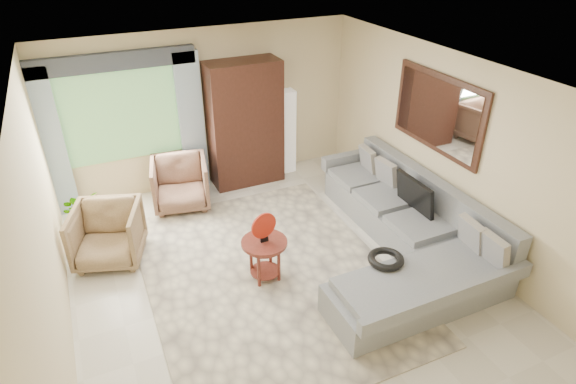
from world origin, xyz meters
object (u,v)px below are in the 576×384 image
sectional_sofa (407,235)px  armchair_right (180,184)px  coffee_table (265,259)px  armchair_left (108,235)px  tv_screen (415,194)px  floor_lamp (287,132)px  armoire (245,124)px  potted_plant (81,210)px

sectional_sofa → armchair_right: sectional_sofa is taller
sectional_sofa → armchair_right: 3.54m
coffee_table → armchair_left: bearing=144.4°
tv_screen → floor_lamp: 2.79m
armchair_left → armoire: size_ratio=0.41×
sectional_sofa → floor_lamp: size_ratio=2.31×
coffee_table → armchair_right: bearing=103.2°
armchair_left → potted_plant: (-0.29, 0.97, -0.10)m
sectional_sofa → potted_plant: (-3.98, 2.51, 0.01)m
armoire → armchair_left: bearing=-151.0°
sectional_sofa → floor_lamp: bearing=98.3°
armchair_left → armchair_right: (1.21, 0.98, 0.00)m
coffee_table → tv_screen: bearing=-0.9°
sectional_sofa → floor_lamp: floor_lamp is taller
sectional_sofa → potted_plant: bearing=147.8°
tv_screen → potted_plant: 4.82m
potted_plant → coffee_table: bearing=-47.6°
coffee_table → floor_lamp: size_ratio=0.38×
armchair_right → potted_plant: bearing=-167.8°
potted_plant → tv_screen: bearing=-27.9°
tv_screen → armchair_right: size_ratio=0.85×
sectional_sofa → floor_lamp: 3.03m
sectional_sofa → armoire: size_ratio=1.65×
armoire → coffee_table: bearing=-105.7°
potted_plant → armchair_left: bearing=-73.6°
potted_plant → armoire: size_ratio=0.28×
sectional_sofa → armchair_left: sectional_sofa is taller
floor_lamp → armchair_right: bearing=-167.9°
sectional_sofa → tv_screen: size_ratio=4.68×
tv_screen → armoire: 3.05m
sectional_sofa → coffee_table: sectional_sofa is taller
armchair_left → armchair_right: 1.56m
potted_plant → armoire: bearing=8.1°
coffee_table → armoire: 2.80m
coffee_table → potted_plant: size_ratio=0.98×
sectional_sofa → tv_screen: tv_screen is taller
armchair_right → armoire: 1.46m
sectional_sofa → armoire: armoire is taller
coffee_table → armchair_right: size_ratio=0.66×
sectional_sofa → armoire: (-1.23, 2.90, 0.77)m
armchair_right → floor_lamp: size_ratio=0.58×
armchair_right → potted_plant: 1.50m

